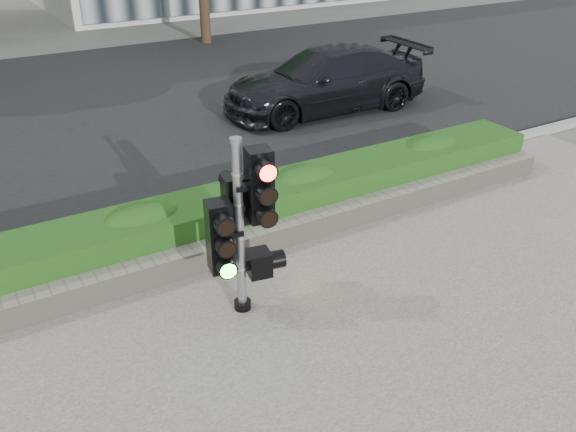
% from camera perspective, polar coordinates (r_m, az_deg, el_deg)
% --- Properties ---
extents(ground, '(120.00, 120.00, 0.00)m').
position_cam_1_polar(ground, '(7.51, 2.32, -10.42)').
color(ground, '#51514C').
rests_on(ground, ground).
extents(road, '(60.00, 13.00, 0.02)m').
position_cam_1_polar(road, '(15.96, -17.82, 9.59)').
color(road, black).
rests_on(road, ground).
extents(curb, '(60.00, 0.25, 0.12)m').
position_cam_1_polar(curb, '(9.84, -7.66, -0.25)').
color(curb, gray).
rests_on(curb, ground).
extents(stone_wall, '(12.00, 0.32, 0.34)m').
position_cam_1_polar(stone_wall, '(8.77, -4.40, -2.74)').
color(stone_wall, gray).
rests_on(stone_wall, sidewalk).
extents(hedge, '(12.00, 1.00, 0.68)m').
position_cam_1_polar(hedge, '(9.20, -6.27, -0.06)').
color(hedge, '#377B26').
rests_on(hedge, sidewalk).
extents(traffic_signal, '(0.82, 0.64, 2.28)m').
position_cam_1_polar(traffic_signal, '(7.16, -4.44, -0.23)').
color(traffic_signal, black).
rests_on(traffic_signal, sidewalk).
extents(car_dark, '(5.13, 2.27, 1.46)m').
position_cam_1_polar(car_dark, '(14.90, 3.50, 12.60)').
color(car_dark, black).
rests_on(car_dark, road).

